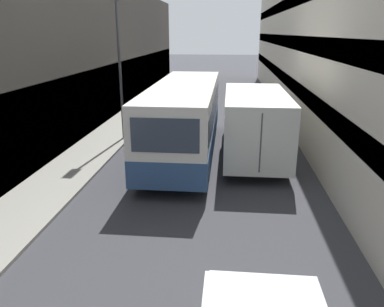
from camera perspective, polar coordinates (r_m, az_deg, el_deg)
name	(u,v)px	position (r m, az deg, el deg)	size (l,w,h in m)	color
ground_plane	(200,163)	(14.86, 1.29, -1.49)	(150.00, 150.00, 0.00)	#38383D
sidewalk_left	(84,158)	(15.90, -16.16, -0.70)	(2.19, 60.00, 0.10)	gray
building_left_shopfront	(20,69)	(16.16, -24.69, 11.60)	(2.40, 60.00, 7.93)	#423D38
building_right_apartment	(358,40)	(14.64, 23.99, 15.56)	(2.40, 60.00, 9.47)	beige
bus	(185,118)	(15.61, -1.09, 5.50)	(2.47, 9.89, 2.97)	silver
box_truck	(253,119)	(15.93, 9.35, 5.27)	(2.36, 8.06, 2.73)	silver
panel_van	(178,89)	(26.85, -2.10, 9.77)	(1.83, 4.80, 1.99)	silver
street_lamp	(117,25)	(17.71, -11.30, 18.62)	(0.36, 0.80, 7.54)	#38383D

